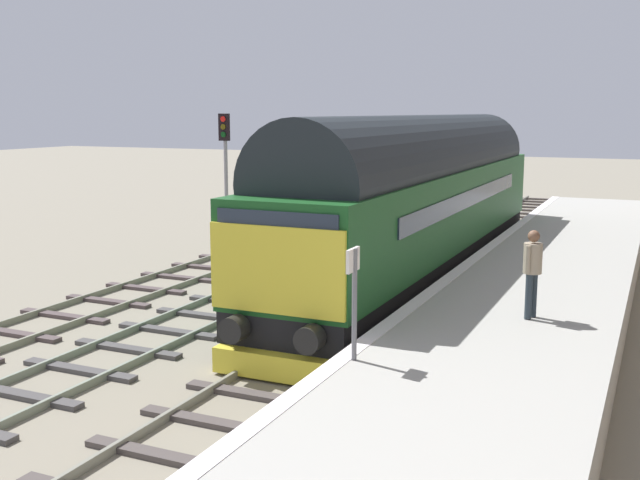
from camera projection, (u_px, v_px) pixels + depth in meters
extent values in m
plane|color=gray|center=(315.00, 354.00, 15.15)|extent=(140.00, 140.00, 0.00)
cube|color=slate|center=(283.00, 346.00, 15.43)|extent=(0.07, 60.00, 0.15)
cube|color=slate|center=(348.00, 355.00, 14.85)|extent=(0.07, 60.00, 0.15)
cube|color=#49413F|center=(162.00, 456.00, 10.56)|extent=(2.50, 0.26, 0.09)
cube|color=#49413F|center=(211.00, 422.00, 11.71)|extent=(2.50, 0.26, 0.09)
cube|color=#49413F|center=(252.00, 395.00, 12.85)|extent=(2.50, 0.26, 0.09)
cube|color=#49413F|center=(286.00, 372.00, 14.00)|extent=(2.50, 0.26, 0.09)
cube|color=#49413F|center=(315.00, 352.00, 15.14)|extent=(2.50, 0.26, 0.09)
cube|color=#49413F|center=(340.00, 335.00, 16.29)|extent=(2.50, 0.26, 0.09)
cube|color=#49413F|center=(362.00, 320.00, 17.44)|extent=(2.50, 0.26, 0.09)
cube|color=#49413F|center=(381.00, 307.00, 18.58)|extent=(2.50, 0.26, 0.09)
cube|color=#49413F|center=(397.00, 296.00, 19.73)|extent=(2.50, 0.26, 0.09)
cube|color=#49413F|center=(412.00, 286.00, 20.88)|extent=(2.50, 0.26, 0.09)
cube|color=#49413F|center=(426.00, 277.00, 22.02)|extent=(2.50, 0.26, 0.09)
cube|color=#49413F|center=(438.00, 269.00, 23.17)|extent=(2.50, 0.26, 0.09)
cube|color=#49413F|center=(448.00, 261.00, 24.31)|extent=(2.50, 0.26, 0.09)
cube|color=#49413F|center=(458.00, 254.00, 25.46)|extent=(2.50, 0.26, 0.09)
cube|color=#49413F|center=(467.00, 248.00, 26.61)|extent=(2.50, 0.26, 0.09)
cube|color=#49413F|center=(476.00, 243.00, 27.75)|extent=(2.50, 0.26, 0.09)
cube|color=#49413F|center=(483.00, 237.00, 28.90)|extent=(2.50, 0.26, 0.09)
cube|color=#49413F|center=(490.00, 233.00, 30.05)|extent=(2.50, 0.26, 0.09)
cube|color=#49413F|center=(497.00, 228.00, 31.19)|extent=(2.50, 0.26, 0.09)
cube|color=#49413F|center=(503.00, 224.00, 32.34)|extent=(2.50, 0.26, 0.09)
cube|color=#49413F|center=(509.00, 220.00, 33.48)|extent=(2.50, 0.26, 0.09)
cube|color=#49413F|center=(514.00, 217.00, 34.63)|extent=(2.50, 0.26, 0.09)
cube|color=#49413F|center=(519.00, 213.00, 35.78)|extent=(2.50, 0.26, 0.09)
cube|color=#49413F|center=(524.00, 210.00, 36.92)|extent=(2.50, 0.26, 0.09)
cube|color=#49413F|center=(528.00, 207.00, 38.07)|extent=(2.50, 0.26, 0.09)
cube|color=#49413F|center=(532.00, 204.00, 39.22)|extent=(2.50, 0.26, 0.09)
cube|color=#49413F|center=(536.00, 202.00, 40.36)|extent=(2.50, 0.26, 0.09)
cube|color=#49413F|center=(540.00, 199.00, 41.51)|extent=(2.50, 0.26, 0.09)
cube|color=gray|center=(141.00, 326.00, 16.87)|extent=(0.07, 60.00, 0.15)
cube|color=gray|center=(196.00, 334.00, 16.29)|extent=(0.07, 60.00, 0.15)
cube|color=#464343|center=(22.00, 395.00, 12.83)|extent=(2.50, 0.26, 0.09)
cube|color=#464343|center=(79.00, 370.00, 14.08)|extent=(2.50, 0.26, 0.09)
cube|color=#464343|center=(127.00, 349.00, 15.33)|extent=(2.50, 0.26, 0.09)
cube|color=#464343|center=(168.00, 331.00, 16.58)|extent=(2.50, 0.26, 0.09)
cube|color=#464343|center=(203.00, 316.00, 17.84)|extent=(2.50, 0.26, 0.09)
cube|color=#464343|center=(234.00, 302.00, 19.09)|extent=(2.50, 0.26, 0.09)
cube|color=#464343|center=(261.00, 290.00, 20.34)|extent=(2.50, 0.26, 0.09)
cube|color=#464343|center=(284.00, 280.00, 21.60)|extent=(2.50, 0.26, 0.09)
cube|color=#464343|center=(305.00, 271.00, 22.85)|extent=(2.50, 0.26, 0.09)
cube|color=#464343|center=(324.00, 262.00, 24.10)|extent=(2.50, 0.26, 0.09)
cube|color=#464343|center=(341.00, 255.00, 25.35)|extent=(2.50, 0.26, 0.09)
cube|color=#464343|center=(357.00, 248.00, 26.61)|extent=(2.50, 0.26, 0.09)
cube|color=#464343|center=(371.00, 242.00, 27.86)|extent=(2.50, 0.26, 0.09)
cube|color=#464343|center=(384.00, 236.00, 29.11)|extent=(2.50, 0.26, 0.09)
cube|color=#464343|center=(395.00, 231.00, 30.37)|extent=(2.50, 0.26, 0.09)
cube|color=#464343|center=(406.00, 227.00, 31.62)|extent=(2.50, 0.26, 0.09)
cube|color=#464343|center=(416.00, 222.00, 32.87)|extent=(2.50, 0.26, 0.09)
cube|color=#464343|center=(425.00, 218.00, 34.13)|extent=(2.50, 0.26, 0.09)
cube|color=#464343|center=(434.00, 214.00, 35.38)|extent=(2.50, 0.26, 0.09)
cube|color=#464343|center=(442.00, 211.00, 36.63)|extent=(2.50, 0.26, 0.09)
cube|color=#464343|center=(450.00, 208.00, 37.88)|extent=(2.50, 0.26, 0.09)
cube|color=#464343|center=(457.00, 204.00, 39.14)|extent=(2.50, 0.26, 0.09)
cube|color=#464343|center=(463.00, 202.00, 40.39)|extent=(2.50, 0.26, 0.09)
cube|color=#464343|center=(469.00, 199.00, 41.64)|extent=(2.50, 0.26, 0.09)
cube|color=#464343|center=(475.00, 196.00, 42.90)|extent=(2.50, 0.26, 0.09)
cube|color=gray|center=(41.00, 312.00, 18.07)|extent=(0.07, 60.00, 0.15)
cube|color=gray|center=(88.00, 318.00, 17.48)|extent=(0.07, 60.00, 0.15)
cube|color=#4B3F40|center=(13.00, 333.00, 16.40)|extent=(2.50, 0.26, 0.09)
cube|color=#4B3F40|center=(64.00, 316.00, 17.78)|extent=(2.50, 0.26, 0.09)
cube|color=#4B3F40|center=(108.00, 301.00, 19.16)|extent=(2.50, 0.26, 0.09)
cube|color=#4B3F40|center=(146.00, 289.00, 20.54)|extent=(2.50, 0.26, 0.09)
cube|color=#4B3F40|center=(179.00, 277.00, 21.93)|extent=(2.50, 0.26, 0.09)
cube|color=#4B3F40|center=(208.00, 268.00, 23.31)|extent=(2.50, 0.26, 0.09)
cube|color=#4B3F40|center=(233.00, 259.00, 24.69)|extent=(2.50, 0.26, 0.09)
cube|color=#4B3F40|center=(256.00, 251.00, 26.07)|extent=(2.50, 0.26, 0.09)
cube|color=#4B3F40|center=(277.00, 244.00, 27.45)|extent=(2.50, 0.26, 0.09)
cube|color=#4B3F40|center=(296.00, 238.00, 28.83)|extent=(2.50, 0.26, 0.09)
cube|color=#4B3F40|center=(313.00, 232.00, 30.21)|extent=(2.50, 0.26, 0.09)
cube|color=#4B3F40|center=(329.00, 227.00, 31.60)|extent=(2.50, 0.26, 0.09)
cube|color=#4B3F40|center=(343.00, 222.00, 32.98)|extent=(2.50, 0.26, 0.09)
cube|color=#4B3F40|center=(356.00, 217.00, 34.36)|extent=(2.50, 0.26, 0.09)
cube|color=#4B3F40|center=(368.00, 213.00, 35.74)|extent=(2.50, 0.26, 0.09)
cube|color=#4B3F40|center=(379.00, 209.00, 37.12)|extent=(2.50, 0.26, 0.09)
cube|color=#4B3F40|center=(390.00, 206.00, 38.50)|extent=(2.50, 0.26, 0.09)
cube|color=#4B3F40|center=(399.00, 203.00, 39.88)|extent=(2.50, 0.26, 0.09)
cube|color=#4B3F40|center=(408.00, 200.00, 41.27)|extent=(2.50, 0.26, 0.09)
cube|color=#4B3F40|center=(417.00, 197.00, 42.65)|extent=(2.50, 0.26, 0.09)
cube|color=#4B3F40|center=(425.00, 194.00, 44.03)|extent=(2.50, 0.26, 0.09)
cube|color=#A1A099|center=(497.00, 353.00, 13.60)|extent=(4.00, 44.00, 1.00)
cube|color=white|center=(400.00, 315.00, 14.27)|extent=(0.30, 44.00, 0.01)
cube|color=black|center=(419.00, 254.00, 21.30)|extent=(2.56, 17.19, 0.60)
cube|color=#184E1F|center=(421.00, 207.00, 21.08)|extent=(2.70, 17.19, 2.10)
cylinder|color=black|center=(422.00, 162.00, 20.87)|extent=(2.56, 15.82, 2.57)
cube|color=yellow|center=(276.00, 270.00, 13.35)|extent=(2.65, 0.08, 1.58)
cube|color=#232D3D|center=(276.00, 229.00, 13.24)|extent=(2.38, 0.04, 0.64)
cube|color=#232D3D|center=(470.00, 198.00, 20.47)|extent=(0.04, 12.03, 0.44)
cylinder|color=black|center=(234.00, 329.00, 13.65)|extent=(0.48, 0.35, 0.48)
cylinder|color=black|center=(310.00, 339.00, 13.04)|extent=(0.48, 0.35, 0.48)
cube|color=yellow|center=(276.00, 366.00, 13.58)|extent=(2.43, 0.36, 0.47)
cylinder|color=black|center=(313.00, 330.00, 14.96)|extent=(1.64, 1.04, 1.04)
cylinder|color=black|center=(335.00, 317.00, 15.95)|extent=(1.64, 1.04, 1.04)
cylinder|color=black|center=(354.00, 305.00, 16.94)|extent=(1.64, 1.04, 1.04)
cylinder|color=black|center=(462.00, 239.00, 25.77)|extent=(1.64, 1.04, 1.04)
cylinder|color=black|center=(470.00, 234.00, 26.76)|extent=(1.64, 1.04, 1.04)
cylinder|color=black|center=(477.00, 229.00, 27.74)|extent=(1.64, 1.04, 1.04)
cylinder|color=gray|center=(226.00, 178.00, 28.22)|extent=(0.14, 0.14, 4.70)
cube|color=black|center=(224.00, 127.00, 27.86)|extent=(0.44, 0.10, 0.99)
cylinder|color=red|center=(223.00, 119.00, 27.75)|extent=(0.20, 0.06, 0.20)
cylinder|color=#53470A|center=(223.00, 127.00, 27.80)|extent=(0.20, 0.06, 0.20)
cylinder|color=#0A3E13|center=(223.00, 134.00, 27.85)|extent=(0.20, 0.06, 0.20)
cylinder|color=slate|center=(354.00, 305.00, 11.55)|extent=(0.08, 0.08, 1.74)
cube|color=white|center=(353.00, 260.00, 11.45)|extent=(0.05, 0.44, 0.36)
cube|color=black|center=(351.00, 260.00, 11.46)|extent=(0.01, 0.20, 0.24)
cylinder|color=#2C3741|center=(529.00, 296.00, 13.92)|extent=(0.13, 0.13, 0.84)
cylinder|color=#2C3741|center=(533.00, 295.00, 14.07)|extent=(0.13, 0.13, 0.84)
cylinder|color=gray|center=(533.00, 258.00, 13.88)|extent=(0.42, 0.42, 0.56)
sphere|color=brown|center=(534.00, 236.00, 13.81)|extent=(0.22, 0.22, 0.22)
cylinder|color=gray|center=(528.00, 260.00, 13.72)|extent=(0.09, 0.09, 0.52)
cylinder|color=gray|center=(538.00, 257.00, 14.03)|extent=(0.09, 0.09, 0.52)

